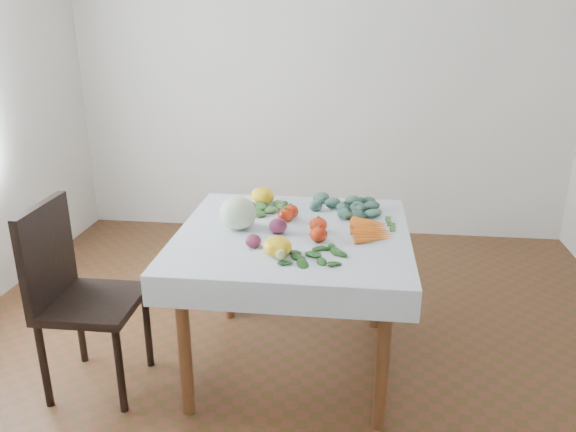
% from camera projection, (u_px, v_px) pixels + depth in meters
% --- Properties ---
extents(ground, '(4.00, 4.00, 0.00)m').
position_uv_depth(ground, '(293.00, 363.00, 3.00)').
color(ground, '#5B311C').
extents(back_wall, '(4.00, 0.04, 2.70)m').
position_uv_depth(back_wall, '(321.00, 69.00, 4.41)').
color(back_wall, silver).
rests_on(back_wall, ground).
extents(table, '(1.00, 1.00, 0.75)m').
position_uv_depth(table, '(293.00, 251.00, 2.78)').
color(table, brown).
rests_on(table, ground).
extents(tablecloth, '(1.12, 1.12, 0.01)m').
position_uv_depth(tablecloth, '(293.00, 232.00, 2.74)').
color(tablecloth, white).
rests_on(tablecloth, table).
extents(chair, '(0.43, 0.43, 0.95)m').
position_uv_depth(chair, '(73.00, 286.00, 2.66)').
color(chair, black).
rests_on(chair, ground).
extents(cabbage, '(0.24, 0.24, 0.16)m').
position_uv_depth(cabbage, '(238.00, 213.00, 2.75)').
color(cabbage, beige).
rests_on(cabbage, tablecloth).
extents(tomato_a, '(0.09, 0.09, 0.07)m').
position_uv_depth(tomato_a, '(286.00, 215.00, 2.86)').
color(tomato_a, red).
rests_on(tomato_a, tablecloth).
extents(tomato_b, '(0.08, 0.08, 0.07)m').
position_uv_depth(tomato_b, '(291.00, 211.00, 2.92)').
color(tomato_b, red).
rests_on(tomato_b, tablecloth).
extents(tomato_c, '(0.12, 0.12, 0.08)m').
position_uv_depth(tomato_c, '(318.00, 225.00, 2.72)').
color(tomato_c, red).
rests_on(tomato_c, tablecloth).
extents(tomato_d, '(0.11, 0.11, 0.07)m').
position_uv_depth(tomato_d, '(318.00, 234.00, 2.61)').
color(tomato_d, red).
rests_on(tomato_d, tablecloth).
extents(heirloom_back, '(0.17, 0.17, 0.09)m').
position_uv_depth(heirloom_back, '(263.00, 196.00, 3.13)').
color(heirloom_back, yellow).
rests_on(heirloom_back, tablecloth).
extents(heirloom_front, '(0.16, 0.16, 0.09)m').
position_uv_depth(heirloom_front, '(278.00, 246.00, 2.46)').
color(heirloom_front, yellow).
rests_on(heirloom_front, tablecloth).
extents(onion_a, '(0.12, 0.12, 0.08)m').
position_uv_depth(onion_a, '(278.00, 226.00, 2.71)').
color(onion_a, '#5C1A3D').
rests_on(onion_a, tablecloth).
extents(onion_b, '(0.09, 0.09, 0.06)m').
position_uv_depth(onion_b, '(253.00, 241.00, 2.55)').
color(onion_b, '#5C1A3D').
rests_on(onion_b, tablecloth).
extents(tomatillo_cluster, '(0.10, 0.11, 0.05)m').
position_uv_depth(tomatillo_cluster, '(269.00, 256.00, 2.41)').
color(tomatillo_cluster, '#B4CE77').
rests_on(tomatillo_cluster, tablecloth).
extents(carrot_bunch, '(0.20, 0.34, 0.03)m').
position_uv_depth(carrot_bunch, '(371.00, 230.00, 2.73)').
color(carrot_bunch, orange).
rests_on(carrot_bunch, tablecloth).
extents(kale_bunch, '(0.34, 0.31, 0.05)m').
position_uv_depth(kale_bunch, '(345.00, 207.00, 3.03)').
color(kale_bunch, '#3D6554').
rests_on(kale_bunch, tablecloth).
extents(basil_bunch, '(0.30, 0.21, 0.01)m').
position_uv_depth(basil_bunch, '(318.00, 256.00, 2.45)').
color(basil_bunch, '#19501B').
rests_on(basil_bunch, tablecloth).
extents(dill_bunch, '(0.26, 0.23, 0.03)m').
position_uv_depth(dill_bunch, '(259.00, 208.00, 3.03)').
color(dill_bunch, '#487636').
rests_on(dill_bunch, tablecloth).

